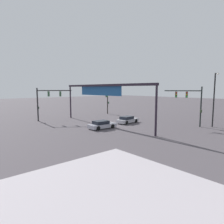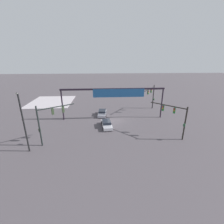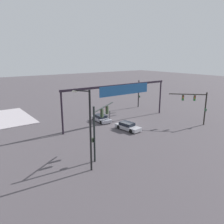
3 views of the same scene
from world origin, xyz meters
The scene contains 8 objects.
ground_plane centered at (0.00, 0.00, 0.00)m, with size 210.97×210.97×0.00m, color #4F494E.
traffic_signal_near_corner centered at (-10.06, -6.77, 4.17)m, with size 4.21×5.18×6.13m.
traffic_signal_opposite_side centered at (10.34, 8.25, 4.21)m, with size 5.04×3.18×6.31m.
traffic_signal_cross_street centered at (-9.59, 7.58, 3.90)m, with size 4.54×4.72×5.60m.
streetlamp_curved_arm centered at (12.96, 10.30, 4.78)m, with size 1.28×1.76×8.38m.
overhead_sign_gantry centered at (-0.34, -1.26, 5.66)m, with size 21.75×0.43×6.72m.
sedan_car_approaching centered at (2.36, -3.41, 0.57)m, with size 2.11×4.31×1.21m.
sedan_car_waiting_far centered at (1.53, 2.95, 0.57)m, with size 2.19×4.53×1.21m.
Camera 3 is at (23.36, 28.28, 11.48)m, focal length 35.27 mm.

